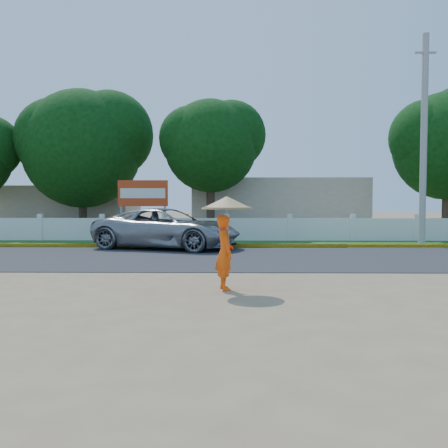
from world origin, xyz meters
The scene contains 12 objects.
ground centered at (0.00, 0.00, 0.00)m, with size 120.00×120.00×0.00m, color #9E8460.
road centered at (0.00, 4.50, 0.01)m, with size 60.00×7.00×0.02m, color #38383A.
grass_verge centered at (0.00, 9.75, 0.01)m, with size 60.00×3.50×0.03m, color #2D601E.
curb centered at (0.00, 8.05, 0.08)m, with size 40.00×0.18×0.16m, color yellow.
fence centered at (0.00, 11.20, 0.55)m, with size 40.00×0.10×1.10m, color silver.
building_near centered at (3.00, 18.00, 1.60)m, with size 10.00×6.00×3.20m, color #B7AD99.
building_far centered at (-10.00, 19.00, 1.40)m, with size 8.00×5.00×2.80m, color #B7AD99.
utility_pole centered at (8.45, 9.00, 4.51)m, with size 0.28×0.28×9.03m, color #969694.
vehicle centered at (-2.40, 7.55, 0.82)m, with size 2.73×5.93×1.65m, color gray.
monk_with_parasol centered at (0.09, -1.48, 1.37)m, with size 1.16×1.16×2.10m.
billboard centered at (-4.22, 12.30, 2.14)m, with size 2.50×0.13×2.95m.
tree_row centered at (2.26, 14.40, 4.86)m, with size 33.52×8.07×8.60m.
Camera 1 is at (0.22, -12.61, 2.07)m, focal length 40.00 mm.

